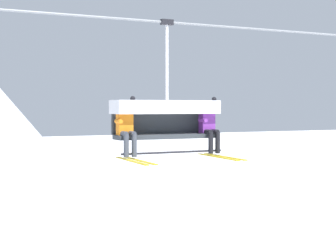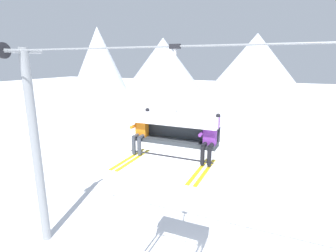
{
  "view_description": "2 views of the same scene",
  "coord_description": "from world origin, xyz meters",
  "views": [
    {
      "loc": [
        -4.82,
        -11.18,
        6.25
      ],
      "look_at": [
        -0.13,
        -0.92,
        5.85
      ],
      "focal_mm": 55.0,
      "sensor_mm": 36.0,
      "label": 1
    },
    {
      "loc": [
        2.51,
        -7.21,
        7.77
      ],
      "look_at": [
        -0.27,
        -0.84,
        6.04
      ],
      "focal_mm": 28.0,
      "sensor_mm": 36.0,
      "label": 2
    }
  ],
  "objects": [
    {
      "name": "mountain_peak_west",
      "position": [
        -39.15,
        46.05,
        7.87
      ],
      "size": [
        13.99,
        13.99,
        15.74
      ],
      "color": "silver",
      "rests_on": "ground_plane"
    },
    {
      "name": "skier_purple",
      "position": [
        0.91,
        -0.94,
        5.85
      ],
      "size": [
        0.48,
        1.7,
        1.34
      ],
      "color": "purple"
    },
    {
      "name": "chairlift_chair",
      "position": [
        -0.1,
        -0.73,
        6.13
      ],
      "size": [
        2.43,
        0.74,
        2.93
      ],
      "color": "#33383D"
    },
    {
      "name": "lift_cable",
      "position": [
        1.33,
        -0.8,
        8.13
      ],
      "size": [
        17.87,
        0.05,
        0.05
      ],
      "color": "gray"
    },
    {
      "name": "mountain_peak_central",
      "position": [
        -22.89,
        48.13,
        6.42
      ],
      "size": [
        19.77,
        19.77,
        12.84
      ],
      "color": "silver",
      "rests_on": "ground_plane"
    },
    {
      "name": "lift_tower_near",
      "position": [
        -6.6,
        -0.02,
        4.37
      ],
      "size": [
        0.36,
        1.88,
        8.41
      ],
      "color": "gray",
      "rests_on": "ground_plane"
    },
    {
      "name": "mountain_peak_east",
      "position": [
        -2.31,
        42.16,
        6.23
      ],
      "size": [
        20.53,
        20.53,
        12.46
      ],
      "color": "silver",
      "rests_on": "ground_plane"
    },
    {
      "name": "skier_orange",
      "position": [
        -1.1,
        -0.94,
        5.85
      ],
      "size": [
        0.48,
        1.7,
        1.34
      ],
      "color": "orange"
    }
  ]
}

